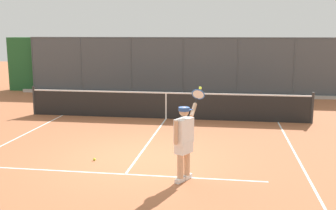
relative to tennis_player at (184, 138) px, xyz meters
name	(u,v)px	position (x,y,z in m)	size (l,w,h in m)	color
ground_plane	(137,159)	(1.30, -1.26, -0.91)	(60.00, 60.00, 0.00)	#A8603D
court_line_markings	(123,178)	(1.30, 0.08, -0.90)	(7.88, 10.54, 0.01)	white
fence_backdrop	(185,66)	(1.30, -12.04, 0.48)	(18.61, 1.37, 2.82)	#474C51
tennis_net	(166,105)	(1.30, -5.93, -0.41)	(10.13, 0.09, 1.07)	#2D2D2D
tennis_player	(184,138)	(0.00, 0.00, 0.00)	(0.58, 1.30, 1.86)	silver
tennis_ball_by_sideline	(94,159)	(2.29, -0.96, -0.87)	(0.07, 0.07, 0.07)	#CCDB33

